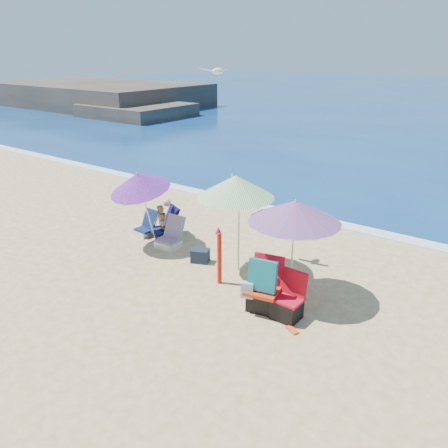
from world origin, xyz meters
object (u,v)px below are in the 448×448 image
Objects in this scene: camp_chair_left at (288,305)px; person_left at (162,221)px; umbrella_striped at (236,187)px; umbrella_blue at (138,182)px; seagull at (217,71)px; chair_navy at (145,228)px; camp_chair_right at (264,291)px; umbrella_turquoise at (295,211)px; furled_umbrella at (219,253)px; chair_rainbow at (170,239)px; person_center at (270,280)px.

camp_chair_left is 4.67m from person_left.
umbrella_blue is at bearing -173.38° from umbrella_striped.
chair_navy is at bearing -175.04° from seagull.
camp_chair_right reaches higher than person_left.
umbrella_turquoise is 2.31× the size of camp_chair_left.
chair_navy is (-4.59, 0.51, -1.60)m from umbrella_turquoise.
furled_umbrella is at bearing -82.34° from umbrella_striped.
umbrella_striped is 2.95× the size of chair_rainbow.
seagull is (-0.79, 0.44, 2.24)m from umbrella_striped.
umbrella_turquoise is 1.86× the size of camp_chair_right.
chair_navy is at bearing 168.07° from person_center.
chair_navy is at bearing 129.90° from umbrella_blue.
person_left is (0.03, 0.70, -1.21)m from umbrella_blue.
person_left is 4.12m from seagull.
camp_chair_right is 1.19× the size of person_center.
umbrella_striped reaches higher than chair_navy.
chair_navy is 0.65× the size of person_left.
camp_chair_right is 1.48× the size of seagull.
camp_chair_left reaches higher than chair_rainbow.
person_center is at bearing -12.52° from chair_rainbow.
furled_umbrella is at bearing -163.16° from umbrella_turquoise.
camp_chair_left is 4.94m from seagull.
umbrella_blue is at bearing -148.93° from chair_rainbow.
camp_chair_left is at bearing -14.21° from chair_navy.
camp_chair_left is at bearing -64.86° from umbrella_turquoise.
camp_chair_left is 0.80× the size of camp_chair_right.
camp_chair_right reaches higher than person_center.
person_center is 4.41m from seagull.
umbrella_striped is at bearing -1.63° from chair_rainbow.
furled_umbrella is 1.23m from person_center.
umbrella_blue is at bearing 169.60° from camp_chair_right.
camp_chair_right is (-0.15, -0.76, -1.38)m from umbrella_turquoise.
camp_chair_left is 0.69m from person_center.
seagull is at bearing 1.47° from person_left.
umbrella_striped is 2.30m from camp_chair_right.
chair_rainbow is at bearing -162.46° from seagull.
umbrella_blue is 3.18m from seagull.
seagull is (1.21, 0.38, 3.97)m from chair_rainbow.
chair_navy is (-3.15, 0.95, -0.52)m from furled_umbrella.
furled_umbrella is (2.70, -0.40, -0.96)m from umbrella_blue.
chair_rainbow is at bearing -30.92° from person_left.
umbrella_blue is 1.61× the size of furled_umbrella.
furled_umbrella reaches higher than chair_navy.
umbrella_turquoise is 0.92× the size of umbrella_striped.
person_center is 4.01m from person_left.
umbrella_turquoise is 4.36m from person_left.
seagull is (-2.17, 1.47, 3.77)m from camp_chair_right.
umbrella_striped reaches higher than furled_umbrella.
umbrella_blue is 2.89m from furled_umbrella.
chair_rainbow is 0.85× the size of camp_chair_left.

